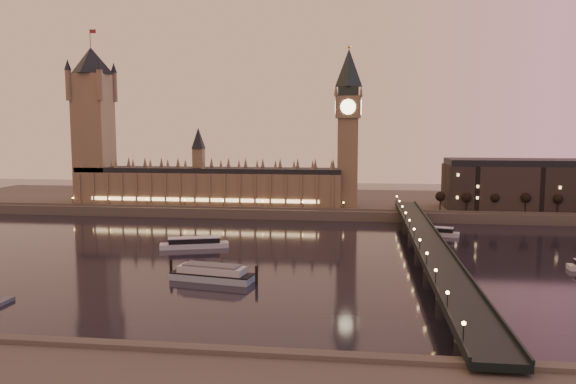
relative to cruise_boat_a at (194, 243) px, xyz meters
name	(u,v)px	position (x,y,z in m)	size (l,w,h in m)	color
ground	(222,254)	(16.75, -12.29, -2.31)	(700.00, 700.00, 0.00)	black
far_embankment	(316,202)	(46.75, 152.71, 0.69)	(560.00, 130.00, 6.00)	#423D35
palace_of_westminster	(208,182)	(-23.37, 108.70, 19.40)	(180.00, 26.62, 52.00)	brown
victoria_tower	(93,116)	(-103.25, 108.71, 63.48)	(31.68, 31.68, 118.00)	brown
big_ben	(348,118)	(70.74, 108.70, 61.65)	(17.68, 17.68, 104.00)	brown
westminster_bridge	(427,248)	(108.37, -12.29, 3.21)	(13.20, 260.00, 15.30)	black
city_block	(569,184)	(211.69, 118.64, 19.94)	(155.00, 45.00, 34.00)	black
bare_tree_0	(442,196)	(129.34, 96.71, 13.29)	(6.32, 6.32, 12.84)	black
bare_tree_1	(469,197)	(146.06, 96.71, 13.29)	(6.32, 6.32, 12.84)	black
bare_tree_2	(498,197)	(162.77, 96.71, 13.29)	(6.32, 6.32, 12.84)	black
bare_tree_3	(526,198)	(179.49, 96.71, 13.29)	(6.32, 6.32, 12.84)	black
bare_tree_4	(555,198)	(196.21, 96.71, 13.29)	(6.32, 6.32, 12.84)	black
cruise_boat_a	(194,243)	(0.00, 0.00, 0.00)	(33.32, 16.73, 5.23)	silver
cruise_boat_b	(434,232)	(119.08, 47.45, -0.19)	(26.78, 12.48, 4.80)	silver
moored_barge	(212,273)	(24.00, -56.29, 0.53)	(36.06, 14.21, 6.71)	#90A8B8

